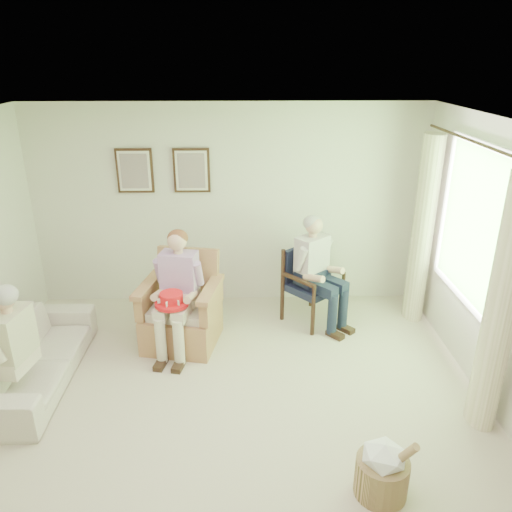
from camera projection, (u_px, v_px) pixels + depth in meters
name	position (u px, v px, depth m)	size (l,w,h in m)	color
floor	(224.00, 441.00, 4.33)	(5.50, 5.50, 0.00)	beige
back_wall	(229.00, 207.00, 6.38)	(5.00, 0.04, 2.60)	silver
ceiling	(214.00, 137.00, 3.35)	(5.00, 5.50, 0.02)	white
window	(475.00, 222.00, 4.89)	(0.13, 2.50, 1.63)	#2D6B23
curtain_left	(501.00, 309.00, 4.15)	(0.34, 0.34, 2.30)	beige
curtain_right	(423.00, 231.00, 5.96)	(0.34, 0.34, 2.30)	beige
framed_print_left	(135.00, 171.00, 6.14)	(0.45, 0.05, 0.55)	#382114
framed_print_right	(192.00, 171.00, 6.16)	(0.45, 0.05, 0.55)	#382114
wicker_armchair	(182.00, 316.00, 5.72)	(0.82, 0.81, 1.05)	tan
wood_armchair	(312.00, 280.00, 6.20)	(0.60, 0.56, 0.92)	black
sofa	(34.00, 357.00, 5.04)	(0.74, 1.89, 0.55)	beige
person_wicker	(178.00, 285.00, 5.42)	(0.40, 0.62, 1.35)	beige
person_dark	(315.00, 265.00, 5.95)	(0.40, 0.63, 1.34)	#1A233A
person_sofa	(7.00, 344.00, 4.49)	(0.42, 0.62, 1.23)	beige
red_hat	(172.00, 300.00, 5.26)	(0.36, 0.36, 0.14)	red
hatbox	(383.00, 469.00, 3.74)	(0.52, 0.52, 0.59)	tan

